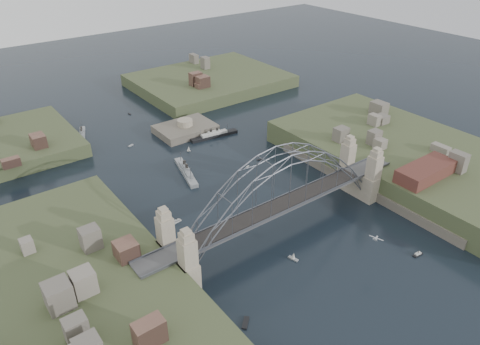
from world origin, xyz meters
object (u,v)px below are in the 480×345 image
object	(u,v)px
naval_cruiser_near	(186,172)
ocean_liner	(214,135)
fort_island	(186,133)
wharf_shed	(426,171)
bridge	(281,193)
naval_cruiser_far	(82,134)

from	to	relation	value
naval_cruiser_near	ocean_liner	bearing A→B (deg)	37.50
fort_island	wharf_shed	distance (m)	90.48
bridge	wharf_shed	world-z (taller)	bridge
naval_cruiser_far	ocean_liner	bearing A→B (deg)	-37.63
wharf_shed	ocean_liner	size ratio (longest dim) A/B	1.02
naval_cruiser_near	naval_cruiser_far	distance (m)	52.30
bridge	fort_island	xyz separation A→B (m)	(12.00, 70.00, -12.66)
bridge	naval_cruiser_near	bearing A→B (deg)	96.41
bridge	fort_island	bearing A→B (deg)	80.27
wharf_shed	ocean_liner	bearing A→B (deg)	108.90
naval_cruiser_far	naval_cruiser_near	bearing A→B (deg)	-70.74
bridge	ocean_liner	size ratio (longest dim) A/B	4.27
ocean_liner	naval_cruiser_near	bearing A→B (deg)	-142.50
bridge	fort_island	world-z (taller)	bridge
bridge	wharf_shed	xyz separation A→B (m)	(44.00, -14.00, -2.32)
naval_cruiser_near	naval_cruiser_far	bearing A→B (deg)	109.26
bridge	fort_island	size ratio (longest dim) A/B	3.82
ocean_liner	naval_cruiser_far	bearing A→B (deg)	142.37
fort_island	naval_cruiser_near	size ratio (longest dim) A/B	1.13
fort_island	naval_cruiser_near	world-z (taller)	naval_cruiser_near
fort_island	naval_cruiser_near	bearing A→B (deg)	-120.57
fort_island	bridge	bearing A→B (deg)	-99.73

